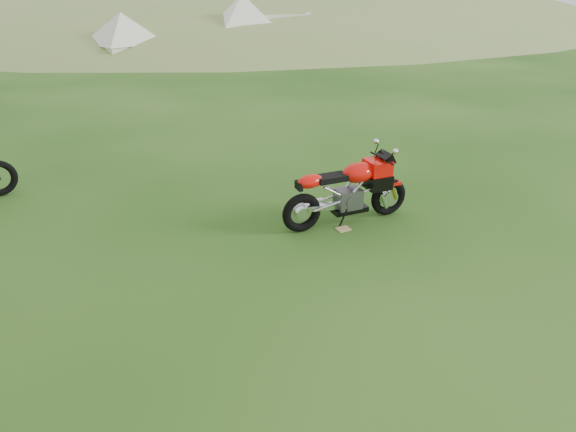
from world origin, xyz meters
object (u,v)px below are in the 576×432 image
tent_right (243,25)px  sport_motorcycle (348,186)px  tent_mid (124,35)px  caravan (276,32)px  plywood_board (343,229)px

tent_right → sport_motorcycle: bearing=-102.2°
tent_mid → caravan: size_ratio=0.66×
sport_motorcycle → tent_mid: size_ratio=0.77×
tent_mid → caravan: (8.21, -0.63, -0.21)m
tent_mid → plywood_board: bearing=-108.5°
tent_mid → tent_right: (6.23, -0.60, 0.22)m
plywood_board → tent_right: tent_right is taller
tent_right → caravan: (1.98, -0.03, -0.44)m
plywood_board → tent_mid: size_ratio=0.08×
tent_mid → tent_right: size_ratio=0.84×
sport_motorcycle → tent_mid: (1.92, 19.69, 0.55)m
sport_motorcycle → plywood_board: 0.68m
sport_motorcycle → caravan: (10.13, 19.05, 0.34)m
sport_motorcycle → tent_right: 20.77m
plywood_board → caravan: caravan is taller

